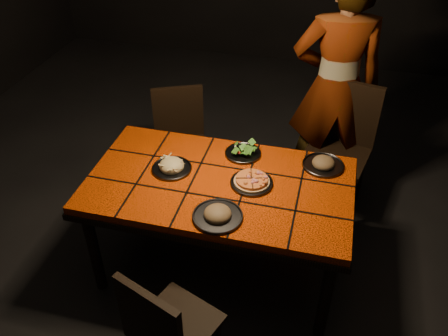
% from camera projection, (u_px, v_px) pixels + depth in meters
% --- Properties ---
extents(room_shell, '(6.04, 7.04, 3.08)m').
position_uv_depth(room_shell, '(219.00, 67.00, 2.42)').
color(room_shell, black).
rests_on(room_shell, ground).
extents(dining_table, '(1.62, 0.92, 0.75)m').
position_uv_depth(dining_table, '(220.00, 191.00, 2.92)').
color(dining_table, '#DF4007').
rests_on(dining_table, ground).
extents(chair_near, '(0.50, 0.50, 0.85)m').
position_uv_depth(chair_near, '(165.00, 327.00, 2.37)').
color(chair_near, black).
rests_on(chair_near, ground).
extents(chair_far_left, '(0.52, 0.52, 0.87)m').
position_uv_depth(chair_far_left, '(180.00, 136.00, 3.72)').
color(chair_far_left, black).
rests_on(chair_far_left, ground).
extents(chair_far_right, '(0.54, 0.54, 1.00)m').
position_uv_depth(chair_far_right, '(341.00, 140.00, 3.54)').
color(chair_far_right, black).
rests_on(chair_far_right, ground).
extents(diner, '(0.74, 0.57, 1.83)m').
position_uv_depth(diner, '(335.00, 87.00, 3.48)').
color(diner, brown).
rests_on(diner, ground).
extents(plate_pizza, '(0.27, 0.27, 0.04)m').
position_uv_depth(plate_pizza, '(252.00, 182.00, 2.84)').
color(plate_pizza, '#3A3A3F').
rests_on(plate_pizza, dining_table).
extents(plate_pasta, '(0.25, 0.25, 0.08)m').
position_uv_depth(plate_pasta, '(172.00, 167.00, 2.95)').
color(plate_pasta, '#3A3A3F').
rests_on(plate_pasta, dining_table).
extents(plate_salad, '(0.24, 0.24, 0.07)m').
position_uv_depth(plate_salad, '(243.00, 151.00, 3.08)').
color(plate_salad, '#3A3A3F').
rests_on(plate_salad, dining_table).
extents(plate_mushroom_a, '(0.28, 0.28, 0.09)m').
position_uv_depth(plate_mushroom_a, '(218.00, 214.00, 2.60)').
color(plate_mushroom_a, '#3A3A3F').
rests_on(plate_mushroom_a, dining_table).
extents(plate_mushroom_b, '(0.26, 0.26, 0.09)m').
position_uv_depth(plate_mushroom_b, '(323.00, 163.00, 2.98)').
color(plate_mushroom_b, '#3A3A3F').
rests_on(plate_mushroom_b, dining_table).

